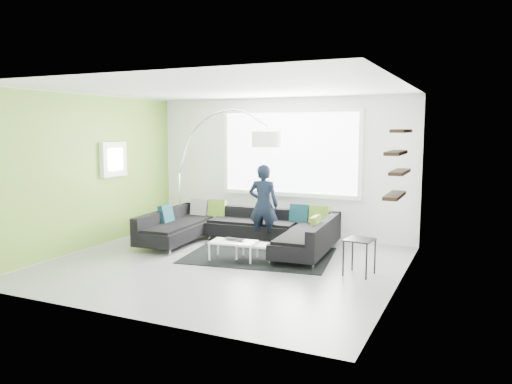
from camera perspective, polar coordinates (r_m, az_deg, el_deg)
ground at (r=8.18m, az=-3.76°, el=-8.24°), size 5.50×5.50×0.00m
room_shell at (r=8.05m, az=-2.94°, el=4.59°), size 5.54×5.04×2.82m
sectional_sofa at (r=9.18m, az=-1.87°, el=-4.47°), size 3.46×2.28×0.72m
rug at (r=8.69m, az=0.41°, el=-7.25°), size 2.66×2.10×0.01m
coffee_table at (r=8.39m, az=-1.29°, el=-6.70°), size 1.04×0.69×0.32m
arc_lamp at (r=10.30m, az=-8.79°, el=2.11°), size 2.52×1.34×2.55m
side_table at (r=7.68m, az=11.72°, el=-7.29°), size 0.45×0.45×0.55m
person at (r=9.32m, az=0.85°, el=-1.49°), size 0.69×0.56×1.53m
laptop at (r=8.38m, az=-2.65°, el=-5.50°), size 0.41×0.30×0.03m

